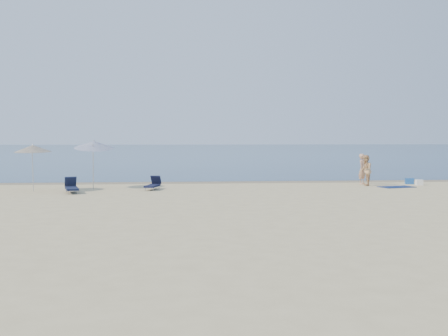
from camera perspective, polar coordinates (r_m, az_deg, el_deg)
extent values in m
plane|color=beige|center=(13.75, 20.83, -7.77)|extent=(160.00, 160.00, 0.00)
cube|color=#0C2849|center=(112.31, -2.08, 1.85)|extent=(240.00, 160.00, 0.01)
cube|color=#847254|center=(32.18, 5.56, -1.41)|extent=(240.00, 1.60, 0.00)
imported|color=tan|center=(31.40, 13.90, -0.09)|extent=(0.70, 0.71, 1.66)
imported|color=tan|center=(30.40, 14.18, -0.23)|extent=(0.83, 0.94, 1.62)
cube|color=#0F1D4B|center=(29.97, 17.14, -1.85)|extent=(1.95, 1.41, 0.03)
cube|color=white|center=(31.58, 19.21, -1.39)|extent=(0.38, 0.33, 0.30)
cube|color=#1D509D|center=(32.23, 18.31, -1.27)|extent=(0.52, 0.43, 0.32)
cylinder|color=silver|center=(28.30, -13.15, 0.09)|extent=(0.11, 0.41, 2.25)
cone|color=white|center=(28.62, -13.08, 2.34)|extent=(2.28, 2.30, 0.66)
sphere|color=silver|center=(28.62, -13.08, 2.73)|extent=(0.06, 0.06, 0.06)
cylinder|color=silver|center=(27.84, -18.85, -0.25)|extent=(0.05, 0.13, 2.07)
cone|color=beige|center=(27.88, -18.85, 1.89)|extent=(1.85, 1.86, 0.40)
sphere|color=silver|center=(27.88, -18.85, 2.26)|extent=(0.06, 0.06, 0.06)
cube|color=#141B37|center=(26.54, -15.20, -2.02)|extent=(0.87, 1.53, 0.10)
cube|color=#141B37|center=(27.24, -15.33, -1.33)|extent=(0.60, 0.47, 0.47)
cylinder|color=#A5A5AD|center=(26.57, -14.74, -2.24)|extent=(0.03, 0.03, 0.21)
cube|color=black|center=(27.44, -7.29, -1.81)|extent=(0.79, 1.41, 0.09)
cube|color=black|center=(28.06, -6.93, -1.19)|extent=(0.55, 0.43, 0.43)
cylinder|color=#A5A5AD|center=(27.40, -6.90, -2.02)|extent=(0.03, 0.03, 0.19)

